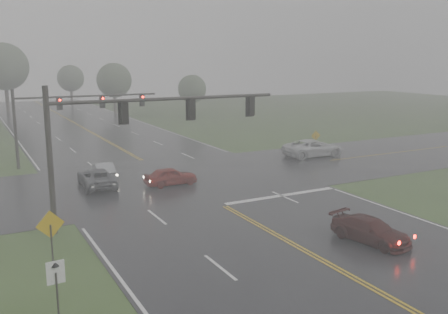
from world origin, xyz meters
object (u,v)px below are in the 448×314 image
signal_gantry_near (127,126)px  signal_gantry_far (62,111)px  sedan_maroon (370,242)px  car_grey (97,187)px  sedan_red (171,185)px  sedan_silver (104,179)px  pickup_white (313,156)px

signal_gantry_near → signal_gantry_far: bearing=90.9°
sedan_maroon → signal_gantry_far: bearing=99.5°
sedan_maroon → car_grey: bearing=107.4°
sedan_red → sedan_silver: size_ratio=0.99×
sedan_silver → signal_gantry_near: signal_gantry_near is taller
car_grey → pickup_white: (20.64, 1.66, 0.00)m
sedan_silver → signal_gantry_near: bearing=89.1°
signal_gantry_near → sedan_silver: bearing=83.3°
sedan_maroon → car_grey: car_grey is taller
sedan_red → sedan_silver: sedan_red is taller
sedan_red → signal_gantry_near: size_ratio=0.28×
sedan_red → car_grey: car_grey is taller
pickup_white → signal_gantry_near: (-20.88, -10.27, 5.44)m
sedan_silver → pickup_white: 19.61m
car_grey → signal_gantry_far: bearing=-84.2°
sedan_silver → sedan_red: bearing=138.2°
signal_gantry_near → signal_gantry_far: signal_gantry_near is taller
sedan_maroon → signal_gantry_near: 14.16m
sedan_red → signal_gantry_near: signal_gantry_near is taller
sedan_maroon → sedan_red: (-4.60, 15.32, 0.00)m
car_grey → signal_gantry_near: (-0.23, -8.61, 5.44)m
sedan_maroon → signal_gantry_far: signal_gantry_far is taller
signal_gantry_near → sedan_red: bearing=52.1°
sedan_maroon → signal_gantry_near: signal_gantry_near is taller
car_grey → signal_gantry_far: (-0.51, 9.05, 4.66)m
sedan_red → pickup_white: pickup_white is taller
car_grey → sedan_maroon: bearing=121.1°
sedan_maroon → sedan_red: size_ratio=1.10×
pickup_white → signal_gantry_near: bearing=119.7°
car_grey → sedan_silver: bearing=-113.3°
sedan_silver → signal_gantry_far: size_ratio=0.31×
car_grey → signal_gantry_near: size_ratio=0.35×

